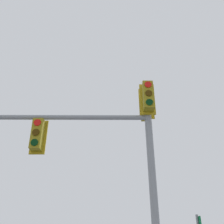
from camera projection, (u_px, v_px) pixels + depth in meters
signal_mast_assembly at (114, 144)px, 7.43m from camera, size 5.87×2.56×6.66m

